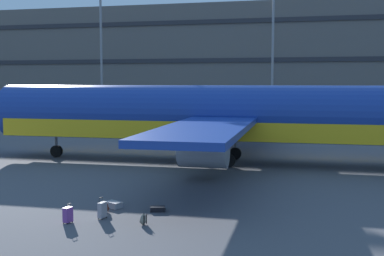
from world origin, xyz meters
The scene contains 11 objects.
ground_plane centered at (0.00, 0.00, 0.00)m, with size 600.00×600.00×0.00m, color #4C4C51.
terminal_structure centered at (0.00, 54.20, 9.22)m, with size 179.13×21.46×18.44m.
airliner centered at (-1.13, -0.24, 3.36)m, with size 39.11×31.41×11.53m.
light_mast_left centered at (-26.56, 37.15, 12.55)m, with size 1.80×0.50×21.71m.
light_mast_center_left centered at (-0.12, 37.15, 11.64)m, with size 1.80×0.50×19.95m.
suitcase_laid_flat centered at (-1.52, -13.92, 0.11)m, with size 0.74×0.56×0.22m.
suitcase_small centered at (-3.47, -15.56, 0.38)m, with size 0.29×0.46×0.91m.
suitcase_red centered at (-3.71, -13.73, 0.14)m, with size 0.92×0.78×0.27m.
suitcase_navy centered at (-4.57, -16.52, 0.36)m, with size 0.34×0.43×0.82m.
backpack_upright centered at (-1.47, -16.06, 0.22)m, with size 0.29×0.38×0.51m.
backpack_large centered at (-3.74, -14.62, 0.24)m, with size 0.45×0.43×0.54m.
Camera 1 is at (4.94, -34.52, 5.81)m, focal length 45.83 mm.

